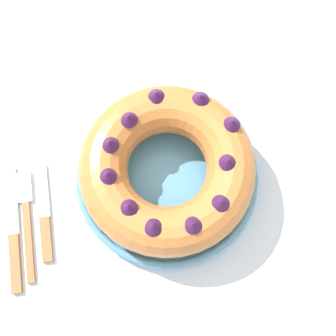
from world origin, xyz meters
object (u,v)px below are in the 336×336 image
(fork, at_px, (27,218))
(serving_knife, at_px, (14,237))
(serving_dish, at_px, (168,177))
(bundt_cake, at_px, (168,168))
(cake_knife, at_px, (45,219))

(fork, distance_m, serving_knife, 0.04)
(serving_dish, distance_m, serving_knife, 0.27)
(bundt_cake, bearing_deg, fork, -172.83)
(serving_dish, distance_m, fork, 0.24)
(serving_knife, bearing_deg, serving_dish, 8.06)
(serving_knife, bearing_deg, cake_knife, 17.82)
(bundt_cake, bearing_deg, serving_knife, -167.39)
(bundt_cake, height_order, cake_knife, bundt_cake)
(serving_dish, bearing_deg, fork, -172.82)
(bundt_cake, relative_size, fork, 1.51)
(serving_dish, bearing_deg, cake_knife, -169.93)
(serving_knife, height_order, cake_knife, same)
(bundt_cake, bearing_deg, cake_knife, -169.94)
(fork, distance_m, cake_knife, 0.03)
(serving_dish, relative_size, bundt_cake, 1.08)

